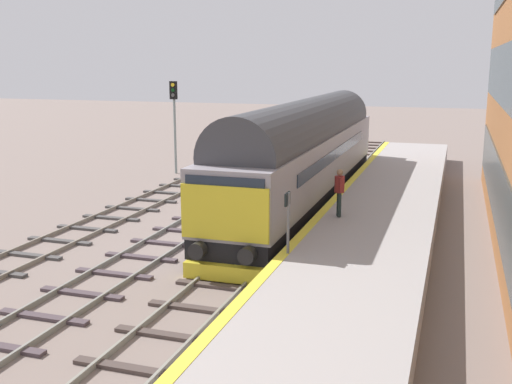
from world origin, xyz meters
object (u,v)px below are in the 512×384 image
diesel_locomotive (306,151)px  platform_number_sign (288,213)px  waiting_passenger (339,188)px  signal_post_mid (174,115)px

diesel_locomotive → platform_number_sign: size_ratio=11.53×
diesel_locomotive → waiting_passenger: diesel_locomotive is taller
signal_post_mid → platform_number_sign: signal_post_mid is taller
diesel_locomotive → platform_number_sign: bearing=-79.2°
diesel_locomotive → platform_number_sign: (1.84, -9.67, -0.32)m
diesel_locomotive → waiting_passenger: bearing=-64.5°
signal_post_mid → platform_number_sign: bearing=-55.3°
diesel_locomotive → signal_post_mid: signal_post_mid is taller
signal_post_mid → platform_number_sign: 19.01m
diesel_locomotive → signal_post_mid: 10.78m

